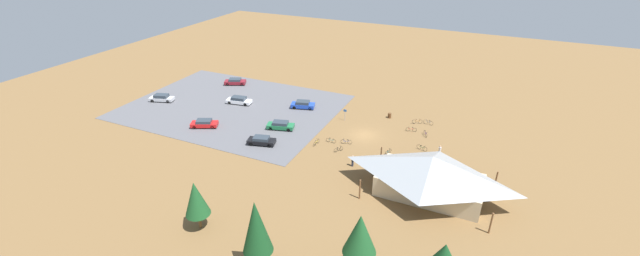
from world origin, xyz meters
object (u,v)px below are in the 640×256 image
(trash_bin, at_px, (390,116))
(car_green_aisle_side, at_px, (281,125))
(bicycle_green_near_porch, at_px, (422,148))
(bike_pavilion, at_px, (431,173))
(bicycle_black_yard_front, at_px, (339,149))
(bicycle_white_front_row, at_px, (413,157))
(car_maroon_far_end, at_px, (235,82))
(visitor_at_bikes, at_px, (440,151))
(bicycle_silver_yard_center, at_px, (428,122))
(visitor_crossing_yard, at_px, (353,161))
(car_blue_near_entry, at_px, (303,105))
(bicycle_red_by_bin, at_px, (411,129))
(pine_far_east, at_px, (360,234))
(pine_west, at_px, (256,227))
(bicycle_teal_yard_right, at_px, (331,141))
(pine_mideast, at_px, (196,199))
(bicycle_teal_lone_west, at_px, (388,152))
(car_red_end_stall, at_px, (204,123))
(car_silver_mid_lot, at_px, (162,98))
(bicycle_yellow_mid_cluster, at_px, (316,142))
(car_black_front_row, at_px, (261,141))
(car_white_inner_stall, at_px, (239,100))
(lot_sign, at_px, (345,113))
(bicycle_orange_trailside, at_px, (417,122))
(bicycle_blue_back_row, at_px, (346,142))
(bicycle_purple_yard_left, at_px, (425,134))

(trash_bin, height_order, car_green_aisle_side, car_green_aisle_side)
(bicycle_green_near_porch, bearing_deg, bike_pavilion, 105.61)
(bicycle_black_yard_front, distance_m, bicycle_white_front_row, 11.03)
(car_maroon_far_end, relative_size, visitor_at_bikes, 2.59)
(bicycle_silver_yard_center, bearing_deg, visitor_crossing_yard, 68.07)
(bicycle_black_yard_front, bearing_deg, car_blue_near_entry, -44.88)
(bicycle_red_by_bin, xyz_separation_m, car_maroon_far_end, (39.38, -6.02, 0.35))
(pine_far_east, bearing_deg, car_maroon_far_end, -42.81)
(bicycle_silver_yard_center, relative_size, bicycle_black_yard_front, 1.25)
(pine_west, xyz_separation_m, car_green_aisle_side, (13.27, -27.62, -4.59))
(bicycle_teal_yard_right, bearing_deg, bicycle_red_by_bin, -139.60)
(pine_mideast, relative_size, car_maroon_far_end, 1.28)
(pine_mideast, distance_m, bicycle_teal_lone_west, 29.11)
(bicycle_silver_yard_center, relative_size, bicycle_teal_yard_right, 1.05)
(pine_mideast, bearing_deg, pine_far_east, -177.26)
(car_green_aisle_side, distance_m, car_maroon_far_end, 23.99)
(car_red_end_stall, distance_m, car_silver_mid_lot, 15.74)
(bicycle_yellow_mid_cluster, relative_size, bicycle_teal_yard_right, 1.08)
(bicycle_white_front_row, bearing_deg, car_red_end_stall, 7.25)
(car_maroon_far_end, bearing_deg, bicycle_green_near_porch, 164.76)
(bicycle_teal_lone_west, xyz_separation_m, bicycle_red_by_bin, (-1.43, -8.74, 0.02))
(bicycle_red_by_bin, height_order, car_black_front_row, car_black_front_row)
(pine_far_east, bearing_deg, trash_bin, -79.00)
(bicycle_green_near_porch, relative_size, car_white_inner_stall, 0.33)
(lot_sign, distance_m, pine_mideast, 33.26)
(car_red_end_stall, height_order, visitor_crossing_yard, visitor_crossing_yard)
(bicycle_silver_yard_center, xyz_separation_m, visitor_crossing_yard, (7.20, 17.89, 0.51))
(bicycle_green_near_porch, xyz_separation_m, bicycle_red_by_bin, (2.92, -5.50, -0.03))
(pine_west, bearing_deg, bicycle_yellow_mid_cluster, -77.61)
(pine_west, bearing_deg, bicycle_orange_trailside, -100.29)
(car_black_front_row, distance_m, visitor_at_bikes, 27.01)
(bicycle_red_by_bin, distance_m, bicycle_teal_yard_right, 13.96)
(bicycle_blue_back_row, xyz_separation_m, bicycle_red_by_bin, (-8.26, -8.44, -0.01))
(car_maroon_far_end, bearing_deg, visitor_crossing_yard, 149.54)
(lot_sign, relative_size, bicycle_blue_back_row, 1.27)
(bike_pavilion, xyz_separation_m, bicycle_purple_yard_left, (3.51, -15.84, -2.77))
(bicycle_purple_yard_left, height_order, bicycle_blue_back_row, same)
(bicycle_yellow_mid_cluster, distance_m, bicycle_teal_yard_right, 2.35)
(trash_bin, height_order, pine_mideast, pine_mideast)
(bicycle_blue_back_row, height_order, car_black_front_row, car_black_front_row)
(car_blue_near_entry, bearing_deg, bicycle_green_near_porch, 164.66)
(car_silver_mid_lot, bearing_deg, pine_far_east, 153.00)
(visitor_crossing_yard, bearing_deg, car_maroon_far_end, -30.46)
(bicycle_blue_back_row, xyz_separation_m, car_white_inner_stall, (24.39, -6.17, 0.36))
(car_maroon_far_end, bearing_deg, car_green_aisle_side, 143.36)
(pine_mideast, bearing_deg, bicycle_red_by_bin, -115.92)
(bicycle_blue_back_row, bearing_deg, trash_bin, -106.34)
(pine_mideast, distance_m, bicycle_teal_yard_right, 25.37)
(bicycle_orange_trailside, distance_m, car_white_inner_stall, 33.39)
(bike_pavilion, distance_m, bicycle_blue_back_row, 16.53)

